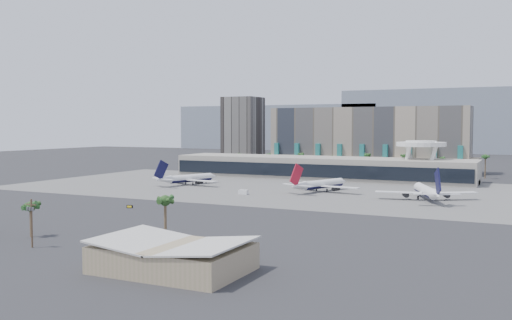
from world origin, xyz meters
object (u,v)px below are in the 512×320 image
at_px(service_vehicle_a, 199,182).
at_px(service_vehicle_b, 243,192).
at_px(airliner_left, 188,178).
at_px(taxiway_sign, 130,207).
at_px(airliner_centre, 321,184).
at_px(airliner_right, 427,191).
at_px(utility_pole, 31,219).

relative_size(service_vehicle_a, service_vehicle_b, 1.08).
relative_size(airliner_left, service_vehicle_b, 9.50).
bearing_deg(airliner_left, service_vehicle_a, 79.86).
bearing_deg(taxiway_sign, service_vehicle_a, 92.50).
distance_m(airliner_centre, taxiway_sign, 91.04).
distance_m(airliner_centre, service_vehicle_b, 36.37).
relative_size(airliner_right, service_vehicle_b, 10.17).
distance_m(airliner_centre, service_vehicle_a, 67.17).
distance_m(airliner_left, airliner_right, 118.60).
height_order(utility_pole, airliner_centre, airliner_centre).
distance_m(service_vehicle_a, taxiway_sign, 86.00).
distance_m(utility_pole, service_vehicle_b, 119.07).
height_order(airliner_left, airliner_right, airliner_right).
bearing_deg(utility_pole, airliner_left, 107.78).
height_order(utility_pole, airliner_left, airliner_left).
bearing_deg(service_vehicle_a, airliner_right, 12.30).
bearing_deg(taxiway_sign, airliner_left, 95.64).
xyz_separation_m(utility_pole, airliner_right, (72.65, 133.96, -3.48)).
bearing_deg(taxiway_sign, service_vehicle_b, 59.06).
height_order(airliner_right, service_vehicle_a, airliner_right).
distance_m(airliner_centre, airliner_right, 49.04).
xyz_separation_m(airliner_left, taxiway_sign, (24.60, -77.80, -2.86)).
relative_size(airliner_left, taxiway_sign, 15.69).
distance_m(service_vehicle_b, taxiway_sign, 57.47).
bearing_deg(airliner_right, utility_pole, -140.07).
bearing_deg(service_vehicle_b, airliner_left, 148.11).
bearing_deg(airliner_right, service_vehicle_a, 151.52).
xyz_separation_m(utility_pole, service_vehicle_a, (-42.46, 147.85, -6.10)).
distance_m(airliner_right, service_vehicle_b, 76.52).
xyz_separation_m(airliner_centre, service_vehicle_a, (-66.97, 4.53, -2.42)).
xyz_separation_m(airliner_left, service_vehicle_a, (3.19, 5.49, -2.35)).
bearing_deg(airliner_centre, service_vehicle_b, -118.07).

